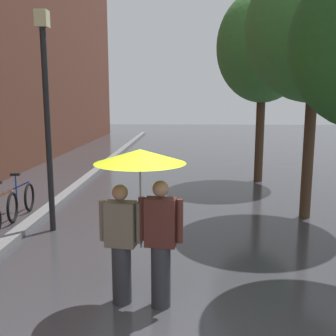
{
  "coord_description": "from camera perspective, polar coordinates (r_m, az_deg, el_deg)",
  "views": [
    {
      "loc": [
        0.17,
        -4.2,
        2.73
      ],
      "look_at": [
        -0.16,
        3.67,
        1.35
      ],
      "focal_mm": 41.67,
      "sensor_mm": 36.0,
      "label": 1
    }
  ],
  "objects": [
    {
      "name": "street_tree_2",
      "position": [
        13.5,
        13.76,
        16.83
      ],
      "size": [
        3.01,
        3.01,
        6.23
      ],
      "color": "#473323",
      "rests_on": "ground"
    },
    {
      "name": "parked_bicycle_3",
      "position": [
        10.44,
        -22.32,
        -3.86
      ],
      "size": [
        1.14,
        0.8,
        0.96
      ],
      "color": "black",
      "rests_on": "ground"
    },
    {
      "name": "street_lamp_post",
      "position": [
        8.29,
        -17.33,
        8.51
      ],
      "size": [
        0.24,
        0.24,
        4.44
      ],
      "color": "black",
      "rests_on": "ground"
    },
    {
      "name": "street_tree_1",
      "position": [
        9.55,
        20.84,
        18.46
      ],
      "size": [
        3.08,
        3.08,
        5.87
      ],
      "color": "#473323",
      "rests_on": "ground"
    },
    {
      "name": "kerb_strip",
      "position": [
        14.84,
        -10.78,
        -0.61
      ],
      "size": [
        0.3,
        36.0,
        0.12
      ],
      "primitive_type": "cube",
      "color": "slate",
      "rests_on": "ground"
    },
    {
      "name": "couple_under_umbrella",
      "position": [
        5.08,
        -4.03,
        -4.86
      ],
      "size": [
        1.19,
        1.19,
        2.11
      ],
      "color": "#2D2D33",
      "rests_on": "ground"
    },
    {
      "name": "ground_plane",
      "position": [
        5.01,
        0.04,
        -23.06
      ],
      "size": [
        80.0,
        80.0,
        0.0
      ],
      "primitive_type": "plane",
      "color": "#38383D"
    }
  ]
}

